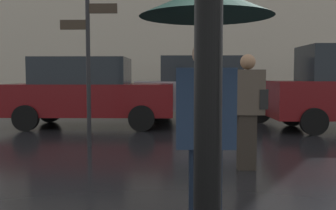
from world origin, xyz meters
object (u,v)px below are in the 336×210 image
(pedestrian_with_umbrella, at_px, (206,39))
(pedestrian_with_bag, at_px, (248,105))
(parked_car_left, at_px, (89,92))
(parked_car_right, at_px, (205,88))
(street_signpost, at_px, (88,55))

(pedestrian_with_umbrella, distance_m, pedestrian_with_bag, 2.77)
(parked_car_left, bearing_deg, parked_car_right, -163.26)
(pedestrian_with_bag, height_order, parked_car_right, parked_car_right)
(parked_car_left, height_order, street_signpost, street_signpost)
(street_signpost, bearing_deg, parked_car_left, 102.63)
(parked_car_left, relative_size, street_signpost, 1.53)
(pedestrian_with_bag, height_order, parked_car_left, parked_car_left)
(pedestrian_with_bag, bearing_deg, parked_car_left, -11.89)
(parked_car_right, bearing_deg, street_signpost, -122.73)
(pedestrian_with_bag, distance_m, parked_car_right, 6.69)
(pedestrian_with_bag, xyz_separation_m, parked_car_right, (-0.12, 6.69, 0.05))
(pedestrian_with_umbrella, bearing_deg, parked_car_left, 156.23)
(parked_car_left, xyz_separation_m, street_signpost, (0.68, -3.04, 0.80))
(parked_car_left, bearing_deg, pedestrian_with_bag, 112.02)
(parked_car_left, bearing_deg, street_signpost, 89.68)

